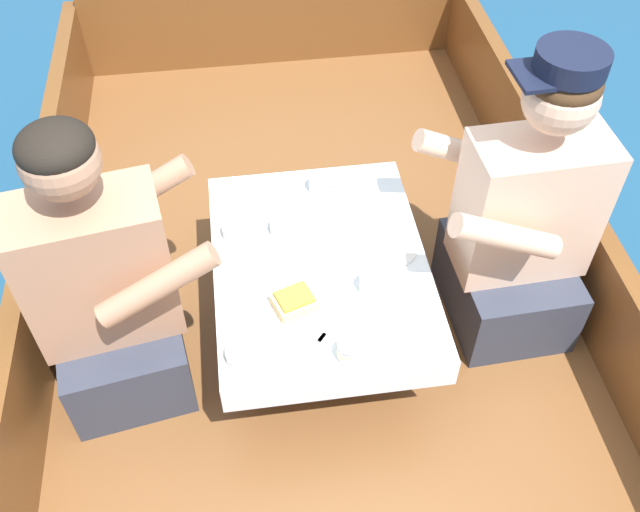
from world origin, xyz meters
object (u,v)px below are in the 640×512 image
Objects in this scene: coffee_cup_starboard at (321,183)px; tin_can at (349,351)px; sandwich at (294,301)px; coffee_cup_port at (372,283)px; person_starboard at (521,226)px; person_port at (108,292)px.

tin_can is (-0.02, -0.68, -0.00)m from coffee_cup_starboard.
coffee_cup_port is (0.23, 0.04, -0.00)m from sandwich.
sandwich is at bearing 124.21° from tin_can.
person_starboard is at bearing 31.16° from tin_can.
sandwich is at bearing -106.45° from coffee_cup_starboard.
coffee_cup_starboard is 1.55× the size of tin_can.
person_starboard is at bearing -5.94° from person_port.
person_starboard is 15.21× the size of tin_can.
coffee_cup_starboard is at bearing -30.84° from person_starboard.
coffee_cup_port is at bearing -14.16° from person_port.
coffee_cup_port is (0.76, -0.07, -0.01)m from person_port.
coffee_cup_port is at bearing 13.45° from person_starboard.
sandwich reaches higher than coffee_cup_starboard.
person_starboard reaches higher than tin_can.
person_starboard reaches higher than person_port.
person_port is 9.63× the size of coffee_cup_port.
coffee_cup_port reaches higher than coffee_cup_starboard.
person_port is at bearing 169.04° from sandwich.
sandwich is 2.13× the size of tin_can.
coffee_cup_port is 0.25m from tin_can.
person_starboard is 9.83× the size of coffee_cup_starboard.
person_port reaches higher than sandwich.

